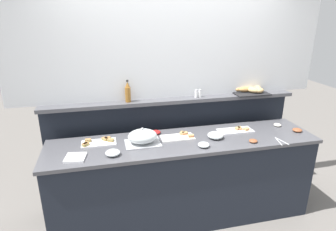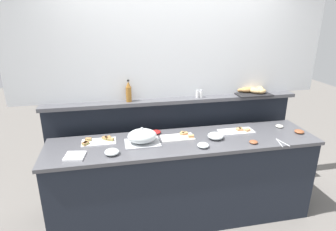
{
  "view_description": "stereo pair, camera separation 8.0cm",
  "coord_description": "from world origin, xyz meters",
  "px_view_note": "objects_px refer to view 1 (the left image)",
  "views": [
    {
      "loc": [
        -0.76,
        -2.51,
        2.13
      ],
      "look_at": [
        -0.14,
        0.1,
        1.16
      ],
      "focal_mm": 30.68,
      "sensor_mm": 36.0,
      "label": 1
    },
    {
      "loc": [
        -0.68,
        -2.53,
        2.13
      ],
      "look_at": [
        -0.14,
        0.1,
        1.16
      ],
      "focal_mm": 30.68,
      "sensor_mm": 36.0,
      "label": 2
    }
  ],
  "objects_px": {
    "napkin_stack": "(75,158)",
    "sandwich_platter_rear": "(237,130)",
    "condiment_bowl_dark": "(253,141)",
    "pepper_shaker": "(200,93)",
    "glass_bowl_medium": "(215,136)",
    "condiment_bowl_red": "(297,130)",
    "condiment_bowl_cream": "(277,125)",
    "glass_bowl_large": "(113,153)",
    "serving_tongs": "(280,141)",
    "serving_cloche": "(143,137)",
    "salt_shaker": "(196,94)",
    "bread_basket": "(250,90)",
    "sandwich_platter_side": "(179,137)",
    "sandwich_platter_front": "(98,142)",
    "vinegar_bottle_amber": "(128,92)",
    "glass_bowl_small": "(204,145)",
    "condiment_bowl_teal": "(156,132)"
  },
  "relations": [
    {
      "from": "condiment_bowl_teal",
      "to": "serving_tongs",
      "type": "relative_size",
      "value": 0.55
    },
    {
      "from": "serving_cloche",
      "to": "salt_shaker",
      "type": "xyz_separation_m",
      "value": [
        0.67,
        0.41,
        0.28
      ]
    },
    {
      "from": "sandwich_platter_front",
      "to": "vinegar_bottle_amber",
      "type": "height_order",
      "value": "vinegar_bottle_amber"
    },
    {
      "from": "glass_bowl_medium",
      "to": "condiment_bowl_cream",
      "type": "xyz_separation_m",
      "value": [
        0.81,
        0.15,
        -0.01
      ]
    },
    {
      "from": "sandwich_platter_side",
      "to": "serving_tongs",
      "type": "distance_m",
      "value": 1.0
    },
    {
      "from": "condiment_bowl_teal",
      "to": "sandwich_platter_front",
      "type": "bearing_deg",
      "value": -170.39
    },
    {
      "from": "condiment_bowl_red",
      "to": "glass_bowl_large",
      "type": "bearing_deg",
      "value": -177.07
    },
    {
      "from": "condiment_bowl_cream",
      "to": "condiment_bowl_teal",
      "type": "distance_m",
      "value": 1.38
    },
    {
      "from": "salt_shaker",
      "to": "condiment_bowl_cream",
      "type": "bearing_deg",
      "value": -18.9
    },
    {
      "from": "sandwich_platter_rear",
      "to": "glass_bowl_large",
      "type": "height_order",
      "value": "glass_bowl_large"
    },
    {
      "from": "napkin_stack",
      "to": "sandwich_platter_rear",
      "type": "bearing_deg",
      "value": 8.67
    },
    {
      "from": "serving_cloche",
      "to": "pepper_shaker",
      "type": "relative_size",
      "value": 3.91
    },
    {
      "from": "sandwich_platter_front",
      "to": "glass_bowl_large",
      "type": "relative_size",
      "value": 2.54
    },
    {
      "from": "pepper_shaker",
      "to": "condiment_bowl_red",
      "type": "bearing_deg",
      "value": -27.22
    },
    {
      "from": "napkin_stack",
      "to": "salt_shaker",
      "type": "bearing_deg",
      "value": 23.9
    },
    {
      "from": "sandwich_platter_rear",
      "to": "serving_tongs",
      "type": "relative_size",
      "value": 2.05
    },
    {
      "from": "sandwich_platter_side",
      "to": "glass_bowl_large",
      "type": "height_order",
      "value": "glass_bowl_large"
    },
    {
      "from": "sandwich_platter_rear",
      "to": "condiment_bowl_dark",
      "type": "relative_size",
      "value": 4.56
    },
    {
      "from": "condiment_bowl_dark",
      "to": "pepper_shaker",
      "type": "relative_size",
      "value": 0.95
    },
    {
      "from": "serving_cloche",
      "to": "glass_bowl_medium",
      "type": "distance_m",
      "value": 0.74
    },
    {
      "from": "condiment_bowl_cream",
      "to": "serving_tongs",
      "type": "distance_m",
      "value": 0.43
    },
    {
      "from": "glass_bowl_medium",
      "to": "pepper_shaker",
      "type": "distance_m",
      "value": 0.55
    },
    {
      "from": "condiment_bowl_red",
      "to": "serving_tongs",
      "type": "relative_size",
      "value": 0.54
    },
    {
      "from": "serving_tongs",
      "to": "glass_bowl_large",
      "type": "bearing_deg",
      "value": 177.01
    },
    {
      "from": "condiment_bowl_cream",
      "to": "condiment_bowl_teal",
      "type": "xyz_separation_m",
      "value": [
        -1.37,
        0.1,
        0.0
      ]
    },
    {
      "from": "condiment_bowl_red",
      "to": "condiment_bowl_cream",
      "type": "height_order",
      "value": "condiment_bowl_red"
    },
    {
      "from": "sandwich_platter_side",
      "to": "napkin_stack",
      "type": "height_order",
      "value": "sandwich_platter_side"
    },
    {
      "from": "sandwich_platter_side",
      "to": "vinegar_bottle_amber",
      "type": "relative_size",
      "value": 1.43
    },
    {
      "from": "glass_bowl_medium",
      "to": "condiment_bowl_red",
      "type": "bearing_deg",
      "value": -2.39
    },
    {
      "from": "sandwich_platter_front",
      "to": "vinegar_bottle_amber",
      "type": "relative_size",
      "value": 1.41
    },
    {
      "from": "sandwich_platter_side",
      "to": "glass_bowl_large",
      "type": "relative_size",
      "value": 2.57
    },
    {
      "from": "bread_basket",
      "to": "pepper_shaker",
      "type": "bearing_deg",
      "value": -177.6
    },
    {
      "from": "condiment_bowl_dark",
      "to": "bread_basket",
      "type": "relative_size",
      "value": 0.21
    },
    {
      "from": "serving_cloche",
      "to": "condiment_bowl_teal",
      "type": "relative_size",
      "value": 3.35
    },
    {
      "from": "glass_bowl_small",
      "to": "vinegar_bottle_amber",
      "type": "distance_m",
      "value": 0.97
    },
    {
      "from": "glass_bowl_large",
      "to": "serving_tongs",
      "type": "distance_m",
      "value": 1.63
    },
    {
      "from": "glass_bowl_medium",
      "to": "salt_shaker",
      "type": "xyz_separation_m",
      "value": [
        -0.07,
        0.45,
        0.32
      ]
    },
    {
      "from": "serving_cloche",
      "to": "glass_bowl_large",
      "type": "height_order",
      "value": "serving_cloche"
    },
    {
      "from": "glass_bowl_small",
      "to": "condiment_bowl_red",
      "type": "height_order",
      "value": "glass_bowl_small"
    },
    {
      "from": "glass_bowl_medium",
      "to": "condiment_bowl_red",
      "type": "relative_size",
      "value": 1.6
    },
    {
      "from": "glass_bowl_medium",
      "to": "condiment_bowl_cream",
      "type": "bearing_deg",
      "value": 10.46
    },
    {
      "from": "sandwich_platter_rear",
      "to": "glass_bowl_small",
      "type": "xyz_separation_m",
      "value": [
        -0.48,
        -0.29,
        0.01
      ]
    },
    {
      "from": "serving_cloche",
      "to": "bread_basket",
      "type": "xyz_separation_m",
      "value": [
        1.35,
        0.44,
        0.27
      ]
    },
    {
      "from": "glass_bowl_small",
      "to": "bread_basket",
      "type": "xyz_separation_m",
      "value": [
        0.8,
        0.64,
        0.33
      ]
    },
    {
      "from": "condiment_bowl_dark",
      "to": "pepper_shaker",
      "type": "xyz_separation_m",
      "value": [
        -0.35,
        0.62,
        0.34
      ]
    },
    {
      "from": "condiment_bowl_cream",
      "to": "glass_bowl_large",
      "type": "bearing_deg",
      "value": -171.12
    },
    {
      "from": "sandwich_platter_side",
      "to": "glass_bowl_small",
      "type": "xyz_separation_m",
      "value": [
        0.16,
        -0.27,
        0.01
      ]
    },
    {
      "from": "sandwich_platter_rear",
      "to": "glass_bowl_large",
      "type": "bearing_deg",
      "value": -168.67
    },
    {
      "from": "sandwich_platter_rear",
      "to": "condiment_bowl_red",
      "type": "xyz_separation_m",
      "value": [
        0.63,
        -0.17,
        0.01
      ]
    },
    {
      "from": "napkin_stack",
      "to": "vinegar_bottle_amber",
      "type": "height_order",
      "value": "vinegar_bottle_amber"
    }
  ]
}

